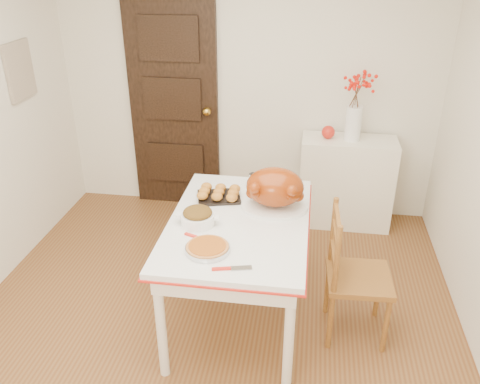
% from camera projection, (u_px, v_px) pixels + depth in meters
% --- Properties ---
extents(floor, '(3.50, 4.00, 0.00)m').
position_uv_depth(floor, '(206.00, 343.00, 3.34)').
color(floor, brown).
rests_on(floor, ground).
extents(wall_back, '(3.50, 0.00, 2.50)m').
position_uv_depth(wall_back, '(247.00, 84.00, 4.54)').
color(wall_back, beige).
rests_on(wall_back, ground).
extents(door_back, '(0.85, 0.06, 2.06)m').
position_uv_depth(door_back, '(174.00, 105.00, 4.70)').
color(door_back, black).
rests_on(door_back, ground).
extents(photo_board, '(0.03, 0.35, 0.45)m').
position_uv_depth(photo_board, '(20.00, 70.00, 3.95)').
color(photo_board, beige).
rests_on(photo_board, ground).
extents(sideboard, '(0.84, 0.38, 0.84)m').
position_uv_depth(sideboard, '(346.00, 182.00, 4.59)').
color(sideboard, white).
rests_on(sideboard, floor).
extents(kitchen_table, '(0.92, 1.34, 0.80)m').
position_uv_depth(kitchen_table, '(239.00, 271.00, 3.40)').
color(kitchen_table, white).
rests_on(kitchen_table, floor).
extents(chair_oak, '(0.43, 0.43, 0.94)m').
position_uv_depth(chair_oak, '(359.00, 275.00, 3.24)').
color(chair_oak, brown).
rests_on(chair_oak, floor).
extents(berry_vase, '(0.33, 0.33, 0.63)m').
position_uv_depth(berry_vase, '(355.00, 105.00, 4.26)').
color(berry_vase, white).
rests_on(berry_vase, sideboard).
extents(apple, '(0.12, 0.12, 0.12)m').
position_uv_depth(apple, '(328.00, 132.00, 4.40)').
color(apple, red).
rests_on(apple, sideboard).
extents(turkey_platter, '(0.49, 0.41, 0.29)m').
position_uv_depth(turkey_platter, '(275.00, 189.00, 3.30)').
color(turkey_platter, '#A03202').
rests_on(turkey_platter, kitchen_table).
extents(pumpkin_pie, '(0.28, 0.28, 0.05)m').
position_uv_depth(pumpkin_pie, '(207.00, 247.00, 2.88)').
color(pumpkin_pie, '#9F4C14').
rests_on(pumpkin_pie, kitchen_table).
extents(stuffing_dish, '(0.30, 0.24, 0.11)m').
position_uv_depth(stuffing_dish, '(198.00, 216.00, 3.15)').
color(stuffing_dish, '#583B15').
rests_on(stuffing_dish, kitchen_table).
extents(rolls_tray, '(0.34, 0.30, 0.08)m').
position_uv_depth(rolls_tray, '(219.00, 193.00, 3.47)').
color(rolls_tray, '#BB6623').
rests_on(rolls_tray, kitchen_table).
extents(pie_server, '(0.23, 0.11, 0.01)m').
position_uv_depth(pie_server, '(232.00, 268.00, 2.73)').
color(pie_server, silver).
rests_on(pie_server, kitchen_table).
extents(carving_knife, '(0.25, 0.15, 0.01)m').
position_uv_depth(carving_knife, '(202.00, 239.00, 3.00)').
color(carving_knife, silver).
rests_on(carving_knife, kitchen_table).
extents(drinking_glass, '(0.07, 0.07, 0.11)m').
position_uv_depth(drinking_glass, '(253.00, 181.00, 3.61)').
color(drinking_glass, white).
rests_on(drinking_glass, kitchen_table).
extents(shaker_pair, '(0.10, 0.06, 0.09)m').
position_uv_depth(shaker_pair, '(290.00, 181.00, 3.64)').
color(shaker_pair, white).
rests_on(shaker_pair, kitchen_table).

